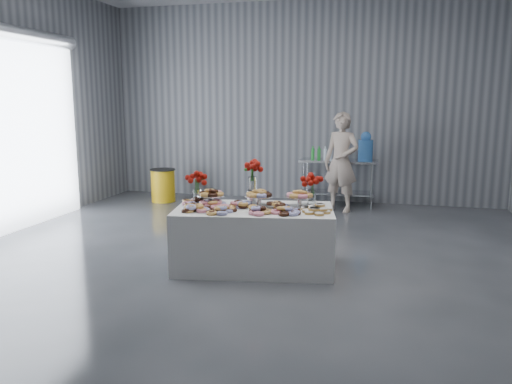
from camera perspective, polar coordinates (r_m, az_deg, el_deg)
ground at (r=6.26m, az=-1.92°, el=-8.56°), size 9.00×9.00×0.00m
room_walls at (r=6.10m, az=-4.44°, el=16.06°), size 8.04×9.04×4.02m
display_table at (r=6.14m, az=-0.22°, el=-5.29°), size 2.04×1.31×0.75m
prep_table at (r=9.92m, az=9.40°, el=2.05°), size 1.50×0.60×0.90m
donut_mounds at (r=5.99m, az=-0.35°, el=-1.54°), size 1.91×1.10×0.09m
cake_stand_left at (r=6.23m, az=-5.15°, el=-0.22°), size 0.36×0.36×0.17m
cake_stand_mid at (r=6.16m, az=0.36°, el=-0.30°), size 0.36×0.36×0.17m
cake_stand_right at (r=6.14m, az=5.01°, el=-0.37°), size 0.36×0.36×0.17m
danish_pile at (r=5.87m, az=6.96°, el=-1.76°), size 0.48×0.48×0.11m
bouquet_left at (r=6.34m, az=-6.80°, el=1.37°), size 0.26×0.26×0.42m
bouquet_right at (r=6.27m, az=6.40°, el=1.27°), size 0.26×0.26×0.42m
bouquet_center at (r=6.33m, az=-0.41°, el=2.17°), size 0.26×0.26×0.57m
water_jug at (r=9.83m, az=12.41°, el=4.99°), size 0.28×0.28×0.55m
drink_bottles at (r=9.80m, az=7.55°, el=4.45°), size 0.54×0.08×0.27m
person at (r=9.33m, az=9.71°, el=3.38°), size 0.78×0.65×1.84m
trash_barrel at (r=10.36m, az=-10.57°, el=0.77°), size 0.52×0.52×0.67m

